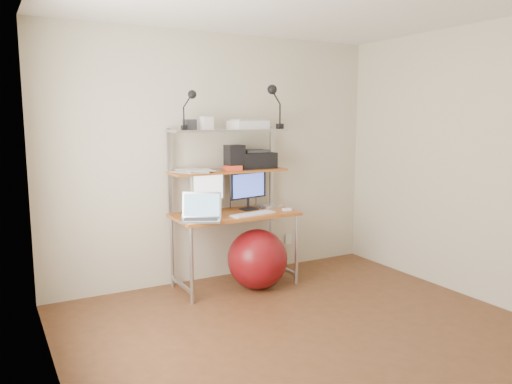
# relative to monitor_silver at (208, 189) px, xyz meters

# --- Properties ---
(room) EXTENTS (3.60, 3.60, 3.60)m
(room) POSITION_rel_monitor_silver_xyz_m (0.22, -1.57, 0.28)
(room) COLOR brown
(room) RESTS_ON ground
(computer_desk) EXTENTS (1.20, 0.60, 1.57)m
(computer_desk) POSITION_rel_monitor_silver_xyz_m (0.22, -0.07, -0.02)
(computer_desk) COLOR #AA5A21
(computer_desk) RESTS_ON ground
(desktop) EXTENTS (1.20, 0.60, 0.00)m
(desktop) POSITION_rel_monitor_silver_xyz_m (0.22, -0.13, -0.23)
(desktop) COLOR #AA5A21
(desktop) RESTS_ON computer_desk
(mid_shelf) EXTENTS (1.18, 0.34, 0.00)m
(mid_shelf) POSITION_rel_monitor_silver_xyz_m (0.22, -0.00, 0.18)
(mid_shelf) COLOR #AA5A21
(mid_shelf) RESTS_ON computer_desk
(top_shelf) EXTENTS (1.18, 0.34, 0.00)m
(top_shelf) POSITION_rel_monitor_silver_xyz_m (0.22, -0.00, 0.58)
(top_shelf) COLOR #AEAEB3
(top_shelf) RESTS_ON computer_desk
(floor) EXTENTS (3.60, 3.60, 0.00)m
(floor) POSITION_rel_monitor_silver_xyz_m (0.22, -1.57, -0.97)
(floor) COLOR brown
(floor) RESTS_ON ground
(wall_outlet) EXTENTS (0.08, 0.01, 0.12)m
(wall_outlet) POSITION_rel_monitor_silver_xyz_m (1.07, 0.21, -0.67)
(wall_outlet) COLOR white
(wall_outlet) RESTS_ON room
(monitor_silver) EXTENTS (0.39, 0.18, 0.44)m
(monitor_silver) POSITION_rel_monitor_silver_xyz_m (0.00, 0.00, 0.00)
(monitor_silver) COLOR silver
(monitor_silver) RESTS_ON desktop
(monitor_black) EXTENTS (0.44, 0.16, 0.45)m
(monitor_black) POSITION_rel_monitor_silver_xyz_m (0.43, -0.03, -0.01)
(monitor_black) COLOR black
(monitor_black) RESTS_ON desktop
(laptop) EXTENTS (0.45, 0.42, 0.31)m
(laptop) POSITION_rel_monitor_silver_xyz_m (-0.19, -0.29, -0.18)
(laptop) COLOR #BCBBC0
(laptop) RESTS_ON desktop
(keyboard) EXTENTS (0.48, 0.21, 0.01)m
(keyboard) POSITION_rel_monitor_silver_xyz_m (0.34, -0.29, -0.23)
(keyboard) COLOR white
(keyboard) RESTS_ON desktop
(mouse) EXTENTS (0.09, 0.06, 0.02)m
(mouse) POSITION_rel_monitor_silver_xyz_m (0.74, -0.27, -0.22)
(mouse) COLOR white
(mouse) RESTS_ON desktop
(mac_mini) EXTENTS (0.23, 0.23, 0.04)m
(mac_mini) POSITION_rel_monitor_silver_xyz_m (0.64, -0.06, -0.22)
(mac_mini) COLOR #BCBBC0
(mac_mini) RESTS_ON desktop
(phone) EXTENTS (0.09, 0.15, 0.01)m
(phone) POSITION_rel_monitor_silver_xyz_m (0.16, -0.30, -0.23)
(phone) COLOR black
(phone) RESTS_ON desktop
(printer) EXTENTS (0.40, 0.27, 0.19)m
(printer) POSITION_rel_monitor_silver_xyz_m (0.54, 0.04, 0.26)
(printer) COLOR black
(printer) RESTS_ON mid_shelf
(nas_cube) EXTENTS (0.17, 0.17, 0.25)m
(nas_cube) POSITION_rel_monitor_silver_xyz_m (0.29, 0.00, 0.30)
(nas_cube) COLOR black
(nas_cube) RESTS_ON mid_shelf
(red_box) EXTENTS (0.19, 0.15, 0.05)m
(red_box) POSITION_rel_monitor_silver_xyz_m (0.24, -0.06, 0.20)
(red_box) COLOR red
(red_box) RESTS_ON mid_shelf
(scanner) EXTENTS (0.39, 0.28, 0.10)m
(scanner) POSITION_rel_monitor_silver_xyz_m (0.45, 0.01, 0.62)
(scanner) COLOR white
(scanner) RESTS_ON top_shelf
(box_white) EXTENTS (0.12, 0.10, 0.12)m
(box_white) POSITION_rel_monitor_silver_xyz_m (-0.01, -0.02, 0.64)
(box_white) COLOR white
(box_white) RESTS_ON top_shelf
(box_grey) EXTENTS (0.11, 0.11, 0.10)m
(box_grey) POSITION_rel_monitor_silver_xyz_m (-0.17, 0.01, 0.63)
(box_grey) COLOR #2C2C2F
(box_grey) RESTS_ON top_shelf
(clip_lamp_left) EXTENTS (0.15, 0.08, 0.37)m
(clip_lamp_left) POSITION_rel_monitor_silver_xyz_m (-0.19, -0.07, 0.84)
(clip_lamp_left) COLOR black
(clip_lamp_left) RESTS_ON top_shelf
(clip_lamp_right) EXTENTS (0.17, 0.10, 0.44)m
(clip_lamp_right) POSITION_rel_monitor_silver_xyz_m (0.68, -0.10, 0.90)
(clip_lamp_right) COLOR black
(clip_lamp_right) RESTS_ON top_shelf
(exercise_ball) EXTENTS (0.59, 0.59, 0.59)m
(exercise_ball) POSITION_rel_monitor_silver_xyz_m (0.38, -0.31, -0.68)
(exercise_ball) COLOR maroon
(exercise_ball) RESTS_ON floor
(paper_stack) EXTENTS (0.41, 0.41, 0.02)m
(paper_stack) POSITION_rel_monitor_silver_xyz_m (-0.15, -0.00, 0.19)
(paper_stack) COLOR white
(paper_stack) RESTS_ON mid_shelf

